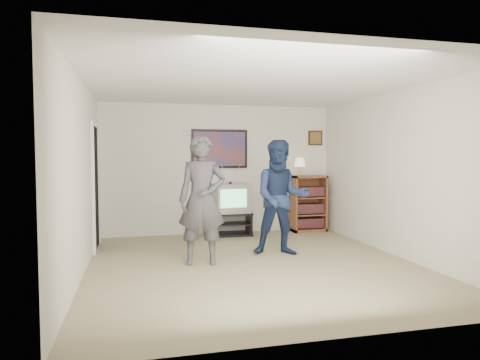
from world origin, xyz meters
name	(u,v)px	position (x,y,z in m)	size (l,w,h in m)	color
room_shell	(247,174)	(0.00, 0.35, 1.25)	(4.51, 5.00, 2.51)	#7A6D4D
media_stand	(228,224)	(0.12, 2.23, 0.22)	(0.89, 0.51, 0.44)	black
crt_television	(230,198)	(0.16, 2.23, 0.71)	(0.65, 0.55, 0.55)	#999A95
bookshelf	(308,204)	(1.77, 2.28, 0.56)	(0.68, 0.39, 1.12)	#5A2C1B
table_lamp	(300,167)	(1.57, 2.26, 1.30)	(0.23, 0.23, 0.36)	#F3EFB8
person_tall	(202,200)	(-0.69, 0.22, 0.90)	(0.66, 0.43, 1.81)	#403F42
person_short	(281,197)	(0.57, 0.49, 0.88)	(0.86, 0.67, 1.77)	#1A2747
controller_left	(200,182)	(-0.68, 0.43, 1.14)	(0.03, 0.11, 0.03)	white
controller_right	(272,188)	(0.52, 0.76, 1.00)	(0.04, 0.13, 0.04)	white
poster	(220,149)	(0.00, 2.48, 1.65)	(1.10, 0.03, 0.75)	black
air_vent	(191,133)	(-0.55, 2.48, 1.95)	(0.28, 0.02, 0.14)	white
small_picture	(315,138)	(2.00, 2.48, 1.88)	(0.30, 0.03, 0.30)	black
doorway	(95,188)	(-2.23, 1.60, 1.00)	(0.03, 0.85, 2.00)	black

